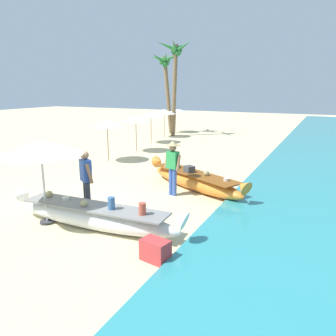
{
  "coord_description": "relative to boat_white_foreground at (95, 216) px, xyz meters",
  "views": [
    {
      "loc": [
        6.09,
        -6.34,
        3.3
      ],
      "look_at": [
        1.75,
        2.46,
        0.9
      ],
      "focal_mm": 35.01,
      "sensor_mm": 36.0,
      "label": 1
    }
  ],
  "objects": [
    {
      "name": "boat_white_foreground",
      "position": [
        0.0,
        0.0,
        0.0
      ],
      "size": [
        4.79,
        0.92,
        0.86
      ],
      "color": "white",
      "rests_on": "ground"
    },
    {
      "name": "cooler_box",
      "position": [
        2.03,
        -0.7,
        -0.1
      ],
      "size": [
        0.61,
        0.45,
        0.43
      ],
      "primitive_type": "cube",
      "rotation": [
        0.0,
        0.0,
        -0.19
      ],
      "color": "#C63838",
      "rests_on": "ground"
    },
    {
      "name": "palm_tree_tall_inland",
      "position": [
        -6.29,
        16.31,
        4.38
      ],
      "size": [
        2.58,
        2.69,
        5.84
      ],
      "color": "brown",
      "rests_on": "ground"
    },
    {
      "name": "ground_plane",
      "position": [
        -1.26,
        0.52,
        -0.31
      ],
      "size": [
        80.0,
        80.0,
        0.0
      ],
      "primitive_type": "plane",
      "color": "beige"
    },
    {
      "name": "parasol_row_2",
      "position": [
        -4.97,
        11.72,
        1.43
      ],
      "size": [
        1.6,
        1.6,
        1.91
      ],
      "color": "#8E6B47",
      "rests_on": "ground"
    },
    {
      "name": "parasol_row_0",
      "position": [
        -4.22,
        6.3,
        1.43
      ],
      "size": [
        1.6,
        1.6,
        1.91
      ],
      "color": "#8E6B47",
      "rests_on": "ground"
    },
    {
      "name": "person_tourist_customer",
      "position": [
        -0.83,
        0.74,
        0.65
      ],
      "size": [
        0.57,
        0.45,
        1.71
      ],
      "color": "#333842",
      "rests_on": "ground"
    },
    {
      "name": "parasol_row_3",
      "position": [
        -5.37,
        14.29,
        1.43
      ],
      "size": [
        1.6,
        1.6,
        1.91
      ],
      "color": "#8E6B47",
      "rests_on": "ground"
    },
    {
      "name": "person_vendor_hatted",
      "position": [
        0.6,
        3.11,
        0.69
      ],
      "size": [
        0.58,
        0.44,
        1.74
      ],
      "color": "#3D5BA8",
      "rests_on": "ground"
    },
    {
      "name": "patio_umbrella_large",
      "position": [
        -1.29,
        -0.27,
        1.59
      ],
      "size": [
        1.98,
        1.98,
        2.1
      ],
      "color": "#B7B7BC",
      "rests_on": "ground"
    },
    {
      "name": "parasol_row_1",
      "position": [
        -4.3,
        8.9,
        1.43
      ],
      "size": [
        1.6,
        1.6,
        1.91
      ],
      "color": "#8E6B47",
      "rests_on": "ground"
    },
    {
      "name": "boat_orange_midground",
      "position": [
        0.98,
        3.98,
        0.0
      ],
      "size": [
        4.24,
        2.53,
        0.86
      ],
      "color": "orange",
      "rests_on": "ground"
    },
    {
      "name": "parasol_row_4",
      "position": [
        -5.71,
        16.88,
        1.43
      ],
      "size": [
        1.6,
        1.6,
        1.91
      ],
      "color": "#8E6B47",
      "rests_on": "ground"
    },
    {
      "name": "palm_tree_leaning_seaward",
      "position": [
        -4.98,
        15.14,
        4.72
      ],
      "size": [
        2.39,
        2.31,
        6.47
      ],
      "color": "brown",
      "rests_on": "ground"
    }
  ]
}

